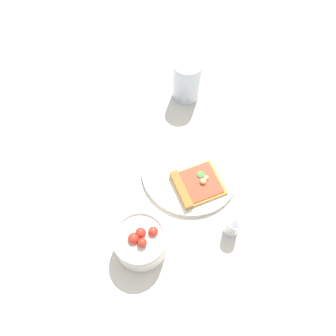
{
  "coord_description": "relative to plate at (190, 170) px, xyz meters",
  "views": [
    {
      "loc": [
        -0.36,
        -0.11,
        0.72
      ],
      "look_at": [
        -0.01,
        -0.01,
        0.03
      ],
      "focal_mm": 33.98,
      "sensor_mm": 36.0,
      "label": 1
    }
  ],
  "objects": [
    {
      "name": "ground_plane",
      "position": [
        -0.02,
        0.06,
        -0.01
      ],
      "size": [
        2.4,
        2.4,
        0.0
      ],
      "primitive_type": "plane",
      "color": "beige",
      "rests_on": "ground"
    },
    {
      "name": "paper_napkin",
      "position": [
        -0.01,
        0.26,
        -0.01
      ],
      "size": [
        0.13,
        0.16,
        0.0
      ],
      "primitive_type": "cube",
      "rotation": [
        0.0,
        0.0,
        -0.01
      ],
      "color": "white",
      "rests_on": "ground_plane"
    },
    {
      "name": "pizza_slice_main",
      "position": [
        -0.04,
        -0.02,
        0.01
      ],
      "size": [
        0.15,
        0.15,
        0.02
      ],
      "color": "gold",
      "rests_on": "plate"
    },
    {
      "name": "salad_bowl",
      "position": [
        -0.22,
        0.06,
        0.03
      ],
      "size": [
        0.12,
        0.12,
        0.09
      ],
      "color": "white",
      "rests_on": "ground_plane"
    },
    {
      "name": "plate",
      "position": [
        0.0,
        0.0,
        0.0
      ],
      "size": [
        0.25,
        0.25,
        0.01
      ],
      "primitive_type": "cylinder",
      "color": "white",
      "rests_on": "ground_plane"
    },
    {
      "name": "soda_glass",
      "position": [
        0.24,
        0.07,
        0.05
      ],
      "size": [
        0.08,
        0.08,
        0.12
      ],
      "color": "silver",
      "rests_on": "ground_plane"
    },
    {
      "name": "pepper_shaker",
      "position": [
        -0.12,
        -0.13,
        0.03
      ],
      "size": [
        0.03,
        0.03,
        0.07
      ],
      "color": "silver",
      "rests_on": "ground_plane"
    }
  ]
}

